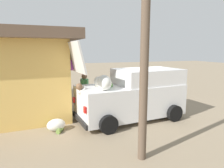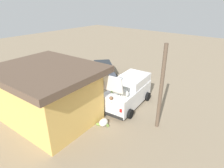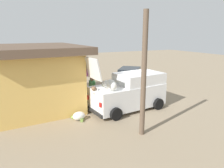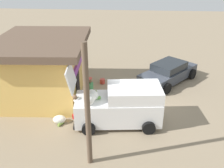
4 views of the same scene
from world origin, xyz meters
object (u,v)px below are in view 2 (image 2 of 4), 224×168
at_px(customer_bending, 113,104).
at_px(unloaded_banana_pile, 103,123).
at_px(delivery_van, 128,92).
at_px(parked_sedan, 103,70).
at_px(paint_bucket, 74,92).
at_px(storefront_bar, 49,94).
at_px(vendor_standing, 98,94).

relative_size(customer_bending, unloaded_banana_pile, 2.15).
bearing_deg(customer_bending, delivery_van, -84.95).
xyz_separation_m(delivery_van, customer_bending, (-0.16, 1.85, -0.04)).
relative_size(parked_sedan, paint_bucket, 13.44).
bearing_deg(storefront_bar, customer_bending, -135.67).
xyz_separation_m(storefront_bar, paint_bucket, (1.69, -3.07, -1.59)).
distance_m(unloaded_banana_pile, paint_bucket, 4.73).
distance_m(storefront_bar, parked_sedan, 7.74).
height_order(parked_sedan, vendor_standing, vendor_standing).
xyz_separation_m(vendor_standing, customer_bending, (-1.42, 0.22, -0.07)).
distance_m(delivery_van, unloaded_banana_pile, 3.02).
distance_m(vendor_standing, paint_bucket, 3.03).
height_order(delivery_van, customer_bending, delivery_van).
bearing_deg(customer_bending, vendor_standing, -8.61).
relative_size(storefront_bar, unloaded_banana_pile, 8.48).
relative_size(parked_sedan, unloaded_banana_pile, 6.21).
height_order(customer_bending, unloaded_banana_pile, customer_bending).
bearing_deg(paint_bucket, vendor_standing, 174.39).
bearing_deg(storefront_bar, paint_bucket, -61.10).
bearing_deg(delivery_van, storefront_bar, 60.83).
xyz_separation_m(storefront_bar, unloaded_banana_pile, (-2.78, -1.51, -1.56)).
bearing_deg(customer_bending, storefront_bar, 44.33).
bearing_deg(paint_bucket, storefront_bar, 118.90).
height_order(storefront_bar, vendor_standing, storefront_bar).
relative_size(storefront_bar, customer_bending, 3.95).
bearing_deg(customer_bending, paint_bucket, -6.60).
bearing_deg(customer_bending, unloaded_banana_pile, 98.01).
bearing_deg(delivery_van, vendor_standing, 52.32).
xyz_separation_m(delivery_van, vendor_standing, (1.26, 1.63, 0.03)).
bearing_deg(parked_sedan, unloaded_banana_pile, 131.78).
relative_size(parked_sedan, vendor_standing, 2.57).
height_order(delivery_van, vendor_standing, delivery_van).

